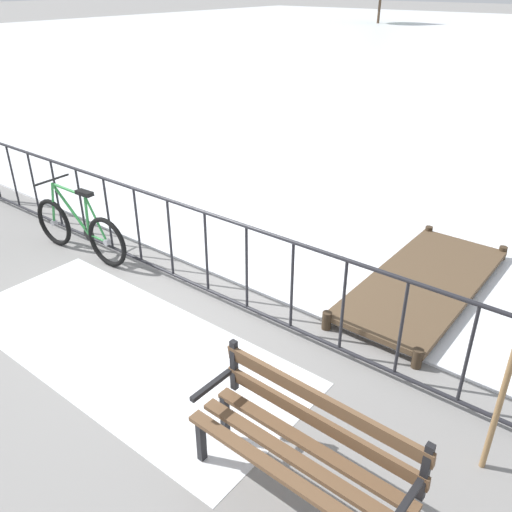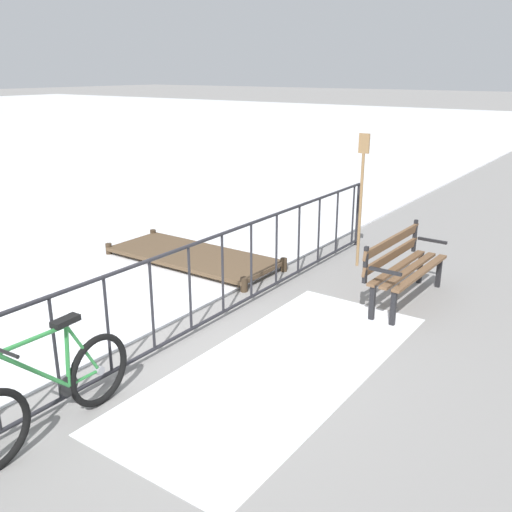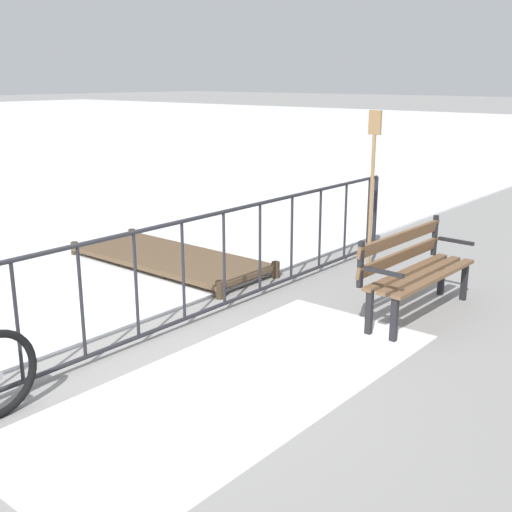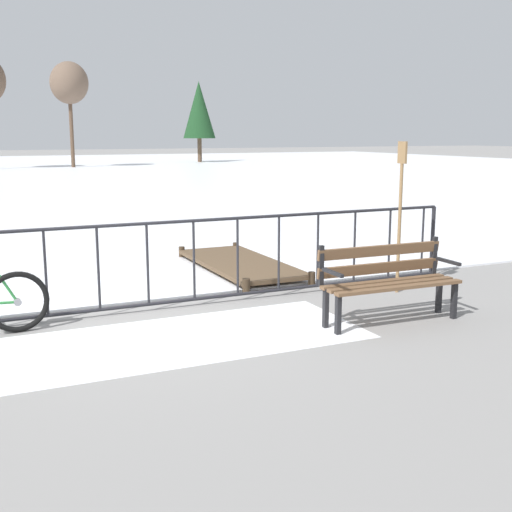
# 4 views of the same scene
# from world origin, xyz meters

# --- Properties ---
(ground_plane) EXTENTS (160.00, 160.00, 0.00)m
(ground_plane) POSITION_xyz_m (0.00, 0.00, 0.00)
(ground_plane) COLOR gray
(snow_patch) EXTENTS (3.87, 1.62, 0.01)m
(snow_patch) POSITION_xyz_m (0.26, -1.20, 0.00)
(snow_patch) COLOR white
(snow_patch) RESTS_ON ground
(railing_fence) EXTENTS (9.06, 0.06, 1.07)m
(railing_fence) POSITION_xyz_m (0.00, 0.00, 0.56)
(railing_fence) COLOR #232328
(railing_fence) RESTS_ON ground
(park_bench) EXTENTS (1.61, 0.52, 0.89)m
(park_bench) POSITION_xyz_m (2.60, -1.52, 0.51)
(park_bench) COLOR brown
(park_bench) RESTS_ON ground
(oar_upright) EXTENTS (0.04, 0.16, 1.98)m
(oar_upright) POSITION_xyz_m (3.54, -0.48, 1.14)
(oar_upright) COLOR #937047
(oar_upright) RESTS_ON ground
(wooden_dock) EXTENTS (1.10, 2.79, 0.20)m
(wooden_dock) POSITION_xyz_m (2.18, 1.64, 0.12)
(wooden_dock) COLOR brown
(wooden_dock) RESTS_ON ground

